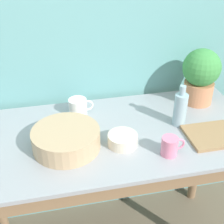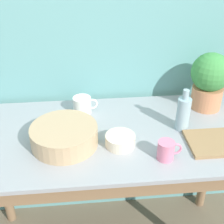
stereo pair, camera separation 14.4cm
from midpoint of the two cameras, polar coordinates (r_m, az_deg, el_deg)
name	(u,v)px [view 1 (the left image)]	position (r m, az deg, el deg)	size (l,w,h in m)	color
wall_back	(96,43)	(1.71, -5.38, 12.38)	(6.00, 0.05, 2.40)	#609E9E
counter_table	(113,164)	(1.59, -2.41, -9.53)	(1.44, 0.68, 0.89)	#846647
potted_plant	(201,75)	(1.73, 13.63, 6.61)	(0.20, 0.20, 0.31)	tan
bowl_wash_large	(66,139)	(1.42, -11.29, -4.96)	(0.30, 0.30, 0.09)	tan
bottle_tall	(180,109)	(1.54, 9.80, 0.49)	(0.06, 0.06, 0.22)	#93B2BC
mug_white	(78,107)	(1.64, -8.70, 0.83)	(0.13, 0.09, 0.09)	white
mug_pink	(170,146)	(1.37, 7.62, -6.30)	(0.11, 0.07, 0.09)	pink
bowl_small_cream	(123,140)	(1.42, -0.95, -5.19)	(0.14, 0.14, 0.05)	beige
tray_board	(212,135)	(1.53, 15.21, -4.24)	(0.24, 0.20, 0.02)	#99754C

